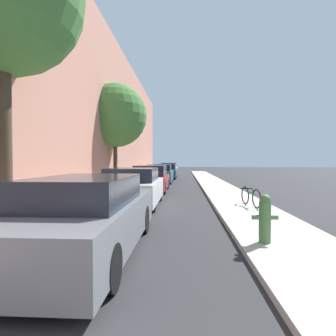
{
  "coord_description": "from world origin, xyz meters",
  "views": [
    {
      "loc": [
        0.87,
        0.65,
        1.65
      ],
      "look_at": [
        0.24,
        11.24,
        1.38
      ],
      "focal_mm": 29.66,
      "sensor_mm": 36.0,
      "label": 1
    }
  ],
  "objects_px": {
    "parked_car_silver": "(169,169)",
    "fire_hydrant": "(265,218)",
    "street_tree_far": "(115,116)",
    "parked_car_grey": "(89,217)",
    "parked_car_white": "(133,188)",
    "parked_car_teal": "(160,174)",
    "bicycle": "(250,197)",
    "parked_car_red": "(151,179)",
    "parked_car_navy": "(167,172)"
  },
  "relations": [
    {
      "from": "parked_car_navy",
      "to": "fire_hydrant",
      "type": "height_order",
      "value": "parked_car_navy"
    },
    {
      "from": "parked_car_navy",
      "to": "fire_hydrant",
      "type": "relative_size",
      "value": 5.0
    },
    {
      "from": "parked_car_teal",
      "to": "street_tree_far",
      "type": "relative_size",
      "value": 0.7
    },
    {
      "from": "parked_car_silver",
      "to": "bicycle",
      "type": "distance_m",
      "value": 22.19
    },
    {
      "from": "parked_car_teal",
      "to": "street_tree_far",
      "type": "distance_m",
      "value": 5.74
    },
    {
      "from": "street_tree_far",
      "to": "fire_hydrant",
      "type": "relative_size",
      "value": 7.04
    },
    {
      "from": "parked_car_grey",
      "to": "parked_car_silver",
      "type": "xyz_separation_m",
      "value": [
        -0.05,
        26.54,
        0.02
      ]
    },
    {
      "from": "bicycle",
      "to": "parked_car_navy",
      "type": "bearing_deg",
      "value": 92.65
    },
    {
      "from": "parked_car_red",
      "to": "parked_car_navy",
      "type": "height_order",
      "value": "parked_car_red"
    },
    {
      "from": "parked_car_navy",
      "to": "parked_car_silver",
      "type": "relative_size",
      "value": 1.0
    },
    {
      "from": "parked_car_silver",
      "to": "fire_hydrant",
      "type": "relative_size",
      "value": 5.01
    },
    {
      "from": "parked_car_navy",
      "to": "bicycle",
      "type": "distance_m",
      "value": 16.87
    },
    {
      "from": "parked_car_white",
      "to": "parked_car_teal",
      "type": "xyz_separation_m",
      "value": [
        0.03,
        10.63,
        -0.0
      ]
    },
    {
      "from": "parked_car_grey",
      "to": "street_tree_far",
      "type": "height_order",
      "value": "street_tree_far"
    },
    {
      "from": "street_tree_far",
      "to": "parked_car_grey",
      "type": "bearing_deg",
      "value": -77.9
    },
    {
      "from": "parked_car_red",
      "to": "parked_car_silver",
      "type": "xyz_separation_m",
      "value": [
        0.08,
        16.41,
        0.02
      ]
    },
    {
      "from": "parked_car_teal",
      "to": "fire_hydrant",
      "type": "relative_size",
      "value": 4.94
    },
    {
      "from": "parked_car_teal",
      "to": "parked_car_silver",
      "type": "xyz_separation_m",
      "value": [
        0.12,
        10.61,
        0.02
      ]
    },
    {
      "from": "parked_car_grey",
      "to": "parked_car_white",
      "type": "height_order",
      "value": "parked_car_white"
    },
    {
      "from": "parked_car_teal",
      "to": "fire_hydrant",
      "type": "xyz_separation_m",
      "value": [
        3.36,
        -15.46,
        -0.08
      ]
    },
    {
      "from": "street_tree_far",
      "to": "parked_car_red",
      "type": "bearing_deg",
      "value": -42.62
    },
    {
      "from": "street_tree_far",
      "to": "bicycle",
      "type": "relative_size",
      "value": 4.22
    },
    {
      "from": "parked_car_grey",
      "to": "fire_hydrant",
      "type": "bearing_deg",
      "value": 8.42
    },
    {
      "from": "parked_car_navy",
      "to": "parked_car_silver",
      "type": "bearing_deg",
      "value": 90.6
    },
    {
      "from": "parked_car_navy",
      "to": "fire_hydrant",
      "type": "distance_m",
      "value": 20.89
    },
    {
      "from": "parked_car_red",
      "to": "parked_car_teal",
      "type": "distance_m",
      "value": 5.8
    },
    {
      "from": "parked_car_teal",
      "to": "fire_hydrant",
      "type": "height_order",
      "value": "parked_car_teal"
    },
    {
      "from": "parked_car_grey",
      "to": "parked_car_silver",
      "type": "relative_size",
      "value": 1.02
    },
    {
      "from": "parked_car_grey",
      "to": "bicycle",
      "type": "distance_m",
      "value": 6.13
    },
    {
      "from": "parked_car_grey",
      "to": "bicycle",
      "type": "bearing_deg",
      "value": 50.27
    },
    {
      "from": "parked_car_grey",
      "to": "street_tree_far",
      "type": "distance_m",
      "value": 13.32
    },
    {
      "from": "parked_car_red",
      "to": "fire_hydrant",
      "type": "xyz_separation_m",
      "value": [
        3.32,
        -9.66,
        -0.08
      ]
    },
    {
      "from": "parked_car_navy",
      "to": "parked_car_silver",
      "type": "distance_m",
      "value": 5.42
    },
    {
      "from": "parked_car_grey",
      "to": "parked_car_red",
      "type": "distance_m",
      "value": 10.13
    },
    {
      "from": "parked_car_red",
      "to": "street_tree_far",
      "type": "relative_size",
      "value": 0.68
    },
    {
      "from": "parked_car_silver",
      "to": "street_tree_far",
      "type": "bearing_deg",
      "value": -100.57
    },
    {
      "from": "parked_car_grey",
      "to": "bicycle",
      "type": "relative_size",
      "value": 3.07
    },
    {
      "from": "fire_hydrant",
      "to": "parked_car_navy",
      "type": "bearing_deg",
      "value": 98.76
    },
    {
      "from": "parked_car_white",
      "to": "street_tree_far",
      "type": "height_order",
      "value": "street_tree_far"
    },
    {
      "from": "parked_car_white",
      "to": "fire_hydrant",
      "type": "height_order",
      "value": "parked_car_white"
    },
    {
      "from": "parked_car_teal",
      "to": "parked_car_navy",
      "type": "relative_size",
      "value": 0.99
    },
    {
      "from": "parked_car_red",
      "to": "parked_car_teal",
      "type": "bearing_deg",
      "value": 90.43
    },
    {
      "from": "parked_car_navy",
      "to": "parked_car_red",
      "type": "bearing_deg",
      "value": -90.71
    },
    {
      "from": "parked_car_white",
      "to": "parked_car_red",
      "type": "xyz_separation_m",
      "value": [
        0.07,
        4.83,
        0.0
      ]
    },
    {
      "from": "fire_hydrant",
      "to": "parked_car_grey",
      "type": "bearing_deg",
      "value": -171.58
    },
    {
      "from": "parked_car_grey",
      "to": "parked_car_teal",
      "type": "distance_m",
      "value": 15.93
    },
    {
      "from": "parked_car_silver",
      "to": "street_tree_far",
      "type": "relative_size",
      "value": 0.71
    },
    {
      "from": "fire_hydrant",
      "to": "bicycle",
      "type": "relative_size",
      "value": 0.6
    },
    {
      "from": "parked_car_grey",
      "to": "street_tree_far",
      "type": "bearing_deg",
      "value": 102.1
    },
    {
      "from": "parked_car_red",
      "to": "parked_car_grey",
      "type": "bearing_deg",
      "value": -89.27
    }
  ]
}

